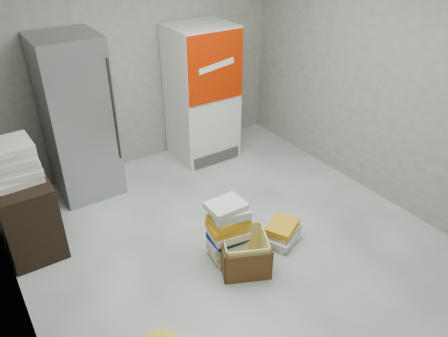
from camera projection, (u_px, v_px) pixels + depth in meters
name	position (u px, v px, depth m)	size (l,w,h in m)	color
ground	(249.00, 259.00, 4.36)	(5.00, 5.00, 0.00)	silver
room_shell	(256.00, 87.00, 3.45)	(4.04, 5.04, 2.82)	#9F988F
steel_fridge	(78.00, 119.00, 4.98)	(0.70, 0.72, 1.90)	#929599
coke_cooler	(202.00, 94.00, 5.78)	(0.80, 0.73, 1.80)	silver
wood_shelf	(27.00, 213.00, 4.35)	(0.50, 0.80, 0.80)	black
supply_box_stack	(14.00, 161.00, 4.05)	(0.45, 0.44, 0.39)	silver
phonebook_stack_main	(228.00, 231.00, 4.22)	(0.42, 0.36, 0.66)	tan
phonebook_stack_side	(282.00, 233.00, 4.53)	(0.45, 0.42, 0.22)	beige
cardboard_box	(244.00, 254.00, 4.20)	(0.60, 0.60, 0.36)	yellow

